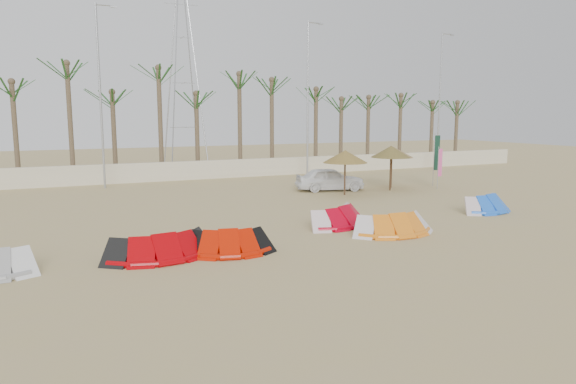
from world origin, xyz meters
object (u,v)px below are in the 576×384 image
kite_blue (483,202)px  parasol_mid (391,152)px  kite_red_right (336,214)px  parasol_right (392,152)px  kite_orange (389,222)px  parasol_left (345,157)px  kite_red_left (160,243)px  kite_red_mid (225,240)px  car (330,179)px

kite_blue → parasol_mid: parasol_mid is taller
kite_red_right → parasol_right: (8.59, 8.04, 1.81)m
kite_red_right → kite_blue: size_ratio=1.19×
kite_orange → parasol_mid: 11.58m
parasol_mid → parasol_left: bearing=-174.1°
kite_red_left → kite_orange: size_ratio=1.10×
kite_red_mid → kite_blue: same height
kite_blue → parasol_left: (-3.37, 6.99, 1.76)m
parasol_mid → parasol_right: size_ratio=1.02×
kite_red_left → kite_red_mid: same height
kite_red_mid → kite_red_right: same height
parasol_left → parasol_right: parasol_right is taller
kite_red_right → parasol_right: 11.90m
parasol_left → car: bearing=88.0°
parasol_mid → car: bearing=156.0°
kite_orange → parasol_left: 9.66m
kite_red_left → car: size_ratio=0.90×
car → parasol_left: bearing=-168.5°
kite_orange → kite_blue: size_ratio=1.07×
kite_blue → car: (-3.31, 8.81, 0.28)m
kite_blue → car: 9.41m
parasol_mid → car: (-3.30, 1.47, -1.63)m
kite_red_right → parasol_mid: parasol_mid is taller
kite_red_left → parasol_left: size_ratio=1.45×
kite_blue → parasol_right: parasol_right is taller
kite_red_left → parasol_right: (16.14, 9.87, 1.81)m
car → kite_red_left: bearing=144.2°
kite_orange → kite_red_left: bearing=177.5°
parasol_mid → kite_red_right: bearing=-137.9°
kite_red_right → kite_red_left: bearing=-166.4°
parasol_mid → car: parasol_mid is taller
kite_red_right → kite_orange: size_ratio=1.11×
kite_orange → kite_blue: (6.72, 1.91, -0.00)m
parasol_mid → kite_red_mid: bearing=-145.1°
kite_orange → car: (3.41, 10.71, 0.28)m
kite_red_right → parasol_mid: (7.80, 7.04, 1.90)m
parasol_left → parasol_mid: parasol_mid is taller
kite_red_mid → parasol_mid: (13.28, 9.26, 1.91)m
kite_red_left → parasol_right: 19.00m
parasol_right → car: bearing=173.4°
kite_orange → parasol_right: (7.51, 10.24, 1.81)m
kite_blue → parasol_left: bearing=115.8°
parasol_mid → parasol_right: bearing=51.6°
kite_orange → parasol_right: 12.83m
kite_orange → kite_blue: bearing=15.8°
kite_red_left → kite_blue: (15.35, 1.53, -0.00)m
car → kite_red_mid: bearing=150.6°
kite_orange → car: car is taller
kite_red_right → kite_blue: same height
kite_red_right → kite_blue: 7.81m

